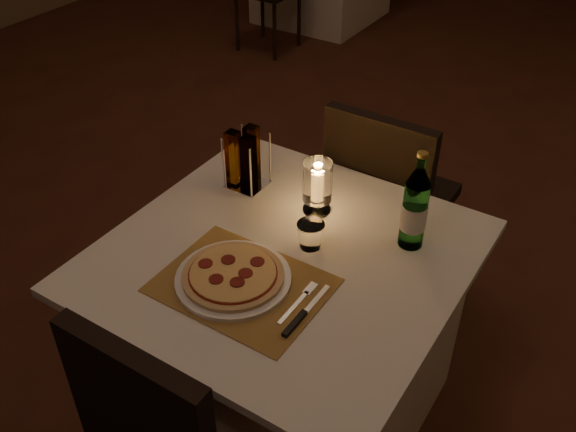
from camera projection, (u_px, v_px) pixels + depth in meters
The scene contains 12 objects.
floor at pixel (380, 276), 2.89m from camera, with size 8.00×10.00×0.02m, color #4E2519.
main_table at pixel (285, 339), 2.08m from camera, with size 1.00×1.00×0.74m.
chair_far at pixel (385, 190), 2.46m from camera, with size 0.42×0.42×0.90m.
placemat at pixel (242, 285), 1.75m from camera, with size 0.45×0.34×0.00m, color #A27838.
plate at pixel (233, 279), 1.75m from camera, with size 0.32×0.32×0.01m, color white.
pizza at pixel (233, 274), 1.74m from camera, with size 0.28×0.28×0.02m.
fork at pixel (300, 300), 1.70m from camera, with size 0.02×0.18×0.00m.
knife at pixel (299, 318), 1.64m from camera, with size 0.02×0.22×0.01m.
tumbler at pixel (311, 235), 1.86m from camera, with size 0.08×0.08×0.08m, color white, non-canonical shape.
water_bottle at pixel (415, 209), 1.82m from camera, with size 0.08×0.08×0.31m.
hurricane_candle at pixel (317, 183), 1.97m from camera, with size 0.09×0.09×0.18m.
cruet_caddy at pixel (245, 161), 2.08m from camera, with size 0.12×0.12×0.21m.
Camera 1 is at (0.81, -2.04, 1.94)m, focal length 40.00 mm.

